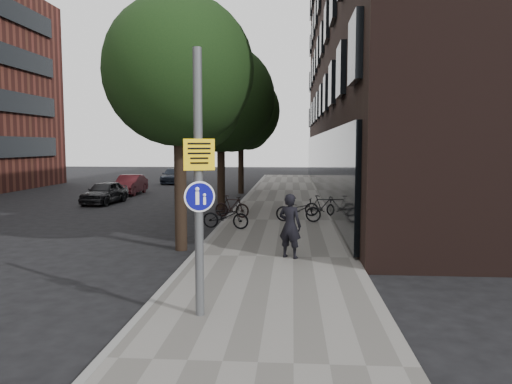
# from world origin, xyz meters

# --- Properties ---
(ground) EXTENTS (120.00, 120.00, 0.00)m
(ground) POSITION_xyz_m (0.00, 0.00, 0.00)
(ground) COLOR black
(ground) RESTS_ON ground
(sidewalk) EXTENTS (4.50, 60.00, 0.12)m
(sidewalk) POSITION_xyz_m (0.25, 10.00, 0.06)
(sidewalk) COLOR slate
(sidewalk) RESTS_ON ground
(curb_edge) EXTENTS (0.15, 60.00, 0.13)m
(curb_edge) POSITION_xyz_m (-2.00, 10.00, 0.07)
(curb_edge) COLOR slate
(curb_edge) RESTS_ON ground
(building_right_dark_brick) EXTENTS (12.00, 40.00, 18.00)m
(building_right_dark_brick) POSITION_xyz_m (8.50, 22.00, 9.00)
(building_right_dark_brick) COLOR black
(building_right_dark_brick) RESTS_ON ground
(street_tree_near) EXTENTS (4.40, 4.40, 7.50)m
(street_tree_near) POSITION_xyz_m (-2.53, 4.64, 5.11)
(street_tree_near) COLOR black
(street_tree_near) RESTS_ON ground
(street_tree_mid) EXTENTS (5.00, 5.00, 7.80)m
(street_tree_mid) POSITION_xyz_m (-2.53, 13.14, 5.11)
(street_tree_mid) COLOR black
(street_tree_mid) RESTS_ON ground
(street_tree_far) EXTENTS (5.00, 5.00, 7.80)m
(street_tree_far) POSITION_xyz_m (-2.53, 22.14, 5.11)
(street_tree_far) COLOR black
(street_tree_far) RESTS_ON ground
(signpost) EXTENTS (0.52, 0.21, 4.69)m
(signpost) POSITION_xyz_m (-0.92, -1.45, 2.49)
(signpost) COLOR #595B5E
(signpost) RESTS_ON sidewalk
(pedestrian) EXTENTS (0.75, 0.64, 1.74)m
(pedestrian) POSITION_xyz_m (0.66, 3.19, 0.99)
(pedestrian) COLOR black
(pedestrian) RESTS_ON sidewalk
(parked_bike_facade_near) EXTENTS (1.85, 0.85, 0.94)m
(parked_bike_facade_near) POSITION_xyz_m (0.96, 9.55, 0.59)
(parked_bike_facade_near) COLOR black
(parked_bike_facade_near) RESTS_ON sidewalk
(parked_bike_facade_far) EXTENTS (1.52, 0.52, 0.90)m
(parked_bike_facade_far) POSITION_xyz_m (2.00, 11.06, 0.57)
(parked_bike_facade_far) COLOR black
(parked_bike_facade_far) RESTS_ON sidewalk
(parked_bike_curb_near) EXTENTS (1.79, 0.87, 0.90)m
(parked_bike_curb_near) POSITION_xyz_m (-1.69, 7.73, 0.57)
(parked_bike_curb_near) COLOR black
(parked_bike_curb_near) RESTS_ON sidewalk
(parked_bike_curb_far) EXTENTS (1.59, 0.85, 0.92)m
(parked_bike_curb_far) POSITION_xyz_m (-1.80, 10.53, 0.58)
(parked_bike_curb_far) COLOR black
(parked_bike_curb_far) RESTS_ON sidewalk
(parked_car_near) EXTENTS (1.77, 3.69, 1.21)m
(parked_car_near) POSITION_xyz_m (-9.32, 15.87, 0.61)
(parked_car_near) COLOR black
(parked_car_near) RESTS_ON ground
(parked_car_mid) EXTENTS (1.35, 3.77, 1.24)m
(parked_car_mid) POSITION_xyz_m (-9.59, 20.86, 0.62)
(parked_car_mid) COLOR #55181E
(parked_car_mid) RESTS_ON ground
(parked_car_far) EXTENTS (2.11, 4.35, 1.22)m
(parked_car_far) POSITION_xyz_m (-8.98, 30.01, 0.61)
(parked_car_far) COLOR black
(parked_car_far) RESTS_ON ground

